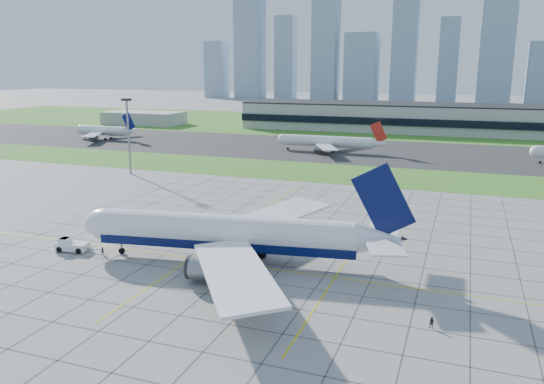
% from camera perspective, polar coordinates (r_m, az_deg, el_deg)
% --- Properties ---
extents(ground, '(1400.00, 1400.00, 0.00)m').
position_cam_1_polar(ground, '(100.40, -3.06, -7.43)').
color(ground, '#999994').
rests_on(ground, ground).
extents(grass_median, '(700.00, 35.00, 0.04)m').
position_cam_1_polar(grass_median, '(183.61, 8.05, 1.93)').
color(grass_median, '#3F7722').
rests_on(grass_median, ground).
extents(asphalt_taxiway, '(700.00, 75.00, 0.04)m').
position_cam_1_polar(asphalt_taxiway, '(236.92, 10.89, 4.34)').
color(asphalt_taxiway, '#383838').
rests_on(asphalt_taxiway, ground).
extents(grass_far, '(700.00, 145.00, 0.04)m').
position_cam_1_polar(grass_far, '(345.14, 13.93, 6.88)').
color(grass_far, '#3F7722').
rests_on(grass_far, ground).
extents(apron_markings, '(120.00, 130.00, 0.03)m').
position_cam_1_polar(apron_markings, '(109.93, -0.57, -5.56)').
color(apron_markings, '#474744').
rests_on(apron_markings, ground).
extents(terminal, '(260.00, 43.00, 15.80)m').
position_cam_1_polar(terminal, '(317.37, 20.73, 7.34)').
color(terminal, '#B7B7B2').
rests_on(terminal, ground).
extents(service_block, '(50.00, 25.00, 8.00)m').
position_cam_1_polar(service_block, '(357.36, -13.59, 7.74)').
color(service_block, '#B7B7B2').
rests_on(service_block, ground).
extents(light_mast, '(2.50, 2.50, 25.60)m').
position_cam_1_polar(light_mast, '(186.47, -15.23, 6.80)').
color(light_mast, gray).
rests_on(light_mast, ground).
extents(city_skyline, '(523.00, 32.40, 160.00)m').
position_cam_1_polar(city_skyline, '(608.52, 16.35, 14.85)').
color(city_skyline, '#8DA3B8').
rests_on(city_skyline, ground).
extents(airliner, '(62.60, 62.98, 19.79)m').
position_cam_1_polar(airliner, '(98.71, -4.67, -4.50)').
color(airliner, white).
rests_on(airliner, ground).
extents(pushback_tug, '(9.29, 3.99, 2.55)m').
position_cam_1_polar(pushback_tug, '(112.66, -20.79, -5.38)').
color(pushback_tug, white).
rests_on(pushback_tug, ground).
extents(crew_near, '(0.67, 0.67, 1.57)m').
position_cam_1_polar(crew_near, '(108.41, -17.76, -6.05)').
color(crew_near, black).
rests_on(crew_near, ground).
extents(crew_far, '(0.98, 0.88, 1.65)m').
position_cam_1_polar(crew_far, '(78.90, 16.80, -13.32)').
color(crew_far, black).
rests_on(crew_far, ground).
extents(distant_jet_0, '(32.90, 42.66, 14.08)m').
position_cam_1_polar(distant_jet_0, '(284.99, -17.56, 6.32)').
color(distant_jet_0, white).
rests_on(distant_jet_0, ground).
extents(distant_jet_1, '(45.86, 42.66, 14.08)m').
position_cam_1_polar(distant_jet_1, '(231.98, 6.03, 5.43)').
color(distant_jet_1, white).
rests_on(distant_jet_1, ground).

